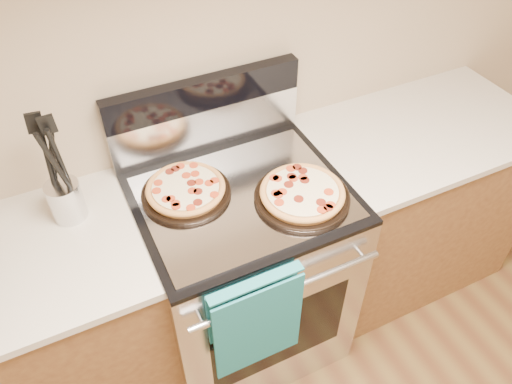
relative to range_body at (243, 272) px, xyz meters
name	(u,v)px	position (x,y,z in m)	size (l,w,h in m)	color
wall_back	(196,40)	(0.00, 0.35, 0.90)	(4.00, 4.00, 0.00)	tan
range_body	(243,272)	(0.00, 0.00, 0.00)	(0.76, 0.68, 0.90)	#B7B7BC
oven_window	(280,336)	(0.00, -0.34, 0.00)	(0.56, 0.01, 0.40)	black
cooktop	(240,194)	(0.00, 0.00, 0.46)	(0.76, 0.68, 0.02)	black
backsplash_lower	(207,126)	(0.00, 0.31, 0.56)	(0.76, 0.06, 0.18)	silver
backsplash_upper	(204,93)	(0.00, 0.31, 0.71)	(0.76, 0.06, 0.12)	black
oven_handle	(289,290)	(0.00, -0.38, 0.35)	(0.03, 0.03, 0.70)	silver
dish_towel	(256,321)	(-0.12, -0.38, 0.25)	(0.32, 0.05, 0.42)	navy
foil_sheet	(244,197)	(0.00, -0.03, 0.47)	(0.70, 0.55, 0.01)	gray
cabinet_left	(27,351)	(-0.88, 0.03, -0.01)	(1.00, 0.62, 0.88)	brown
cabinet_right	(404,206)	(0.88, 0.03, -0.01)	(1.00, 0.62, 0.88)	brown
countertop_right	(426,130)	(0.88, 0.03, 0.45)	(1.02, 0.64, 0.03)	#BEB5AA
pepperoni_pizza_back	(186,190)	(-0.18, 0.07, 0.50)	(0.31, 0.31, 0.04)	#C97A3D
pepperoni_pizza_front	(302,194)	(0.18, -0.13, 0.50)	(0.33, 0.33, 0.04)	#C97A3D
utensil_crock	(66,201)	(-0.57, 0.16, 0.53)	(0.11, 0.11, 0.14)	silver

